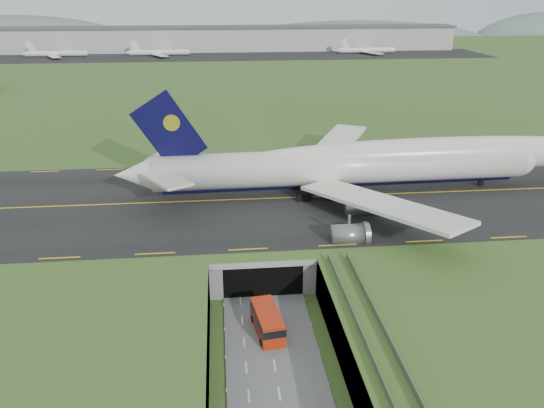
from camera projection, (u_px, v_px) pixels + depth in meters
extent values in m
plane|color=#3D6227|center=(268.00, 328.00, 72.59)|extent=(900.00, 900.00, 0.00)
cube|color=gray|center=(268.00, 310.00, 71.46)|extent=(800.00, 800.00, 6.00)
cube|color=slate|center=(274.00, 363.00, 65.63)|extent=(12.00, 75.00, 0.20)
cube|color=black|center=(252.00, 199.00, 100.74)|extent=(800.00, 44.00, 0.18)
cube|color=gray|center=(257.00, 233.00, 88.05)|extent=(16.00, 22.00, 1.00)
cube|color=gray|center=(216.00, 249.00, 88.33)|extent=(2.00, 22.00, 6.00)
cube|color=gray|center=(299.00, 245.00, 89.64)|extent=(2.00, 22.00, 6.00)
cube|color=black|center=(260.00, 264.00, 84.56)|extent=(12.00, 12.00, 5.00)
cube|color=#A8A8A3|center=(263.00, 265.00, 77.82)|extent=(17.00, 0.50, 0.80)
cube|color=#A8A8A3|center=(392.00, 381.00, 54.38)|extent=(3.00, 53.00, 0.50)
cube|color=gray|center=(379.00, 376.00, 53.97)|extent=(0.06, 53.00, 1.00)
cube|color=gray|center=(406.00, 374.00, 54.23)|extent=(0.06, 53.00, 1.00)
cylinder|color=#A8A8A3|center=(382.00, 387.00, 57.81)|extent=(0.90, 0.90, 5.60)
cylinder|color=#A8A8A3|center=(355.00, 323.00, 68.88)|extent=(0.90, 0.90, 5.60)
cylinder|color=white|center=(343.00, 166.00, 102.07)|extent=(72.38, 8.49, 6.80)
sphere|color=white|center=(518.00, 159.00, 106.25)|extent=(6.82, 6.82, 6.66)
cone|color=white|center=(134.00, 175.00, 97.53)|extent=(7.59, 6.63, 6.46)
ellipsoid|color=white|center=(440.00, 155.00, 103.76)|extent=(83.19, 8.20, 7.14)
ellipsoid|color=black|center=(514.00, 156.00, 105.81)|extent=(4.83, 3.09, 2.38)
cylinder|color=#090832|center=(342.00, 179.00, 103.07)|extent=(68.68, 4.47, 2.86)
cube|color=white|center=(333.00, 147.00, 118.35)|extent=(21.79, 31.50, 2.86)
cube|color=white|center=(171.00, 153.00, 105.00)|extent=(9.52, 12.60, 1.09)
cube|color=white|center=(380.00, 204.00, 87.08)|extent=(22.91, 31.06, 2.86)
cube|color=white|center=(166.00, 179.00, 90.34)|extent=(9.90, 12.54, 1.09)
cube|color=#090832|center=(169.00, 131.00, 95.34)|extent=(13.52, 0.95, 15.03)
cylinder|color=gold|center=(172.00, 122.00, 94.81)|extent=(2.99, 0.81, 2.97)
cylinder|color=slate|center=(333.00, 171.00, 113.08)|extent=(5.60, 3.63, 3.51)
cylinder|color=slate|center=(301.00, 157.00, 122.76)|extent=(5.60, 3.63, 3.51)
cylinder|color=slate|center=(360.00, 207.00, 94.51)|extent=(5.60, 3.63, 3.51)
cylinder|color=slate|center=(348.00, 235.00, 83.67)|extent=(5.60, 3.63, 3.51)
cylinder|color=black|center=(481.00, 183.00, 107.19)|extent=(1.18, 0.56, 1.17)
cube|color=black|center=(318.00, 190.00, 103.23)|extent=(6.55, 7.58, 1.49)
cube|color=#BA260C|center=(267.00, 322.00, 70.97)|extent=(4.11, 8.35, 3.20)
cube|color=black|center=(267.00, 318.00, 70.73)|extent=(4.19, 8.47, 1.07)
cube|color=black|center=(267.00, 330.00, 71.47)|extent=(3.82, 7.79, 0.53)
cylinder|color=black|center=(262.00, 343.00, 68.71)|extent=(0.51, 1.00, 0.96)
cylinder|color=black|center=(253.00, 320.00, 73.51)|extent=(0.51, 1.00, 0.96)
cylinder|color=black|center=(282.00, 339.00, 69.34)|extent=(0.51, 1.00, 0.96)
cylinder|color=black|center=(272.00, 317.00, 74.14)|extent=(0.51, 1.00, 0.96)
cube|color=#B2B2B2|center=(225.00, 39.00, 344.21)|extent=(300.00, 22.00, 15.00)
cube|color=#4C4C51|center=(224.00, 27.00, 341.40)|extent=(302.00, 24.00, 1.20)
cube|color=black|center=(226.00, 56.00, 319.30)|extent=(320.00, 50.00, 0.08)
cylinder|color=white|center=(56.00, 54.00, 313.72)|extent=(34.00, 3.20, 3.20)
cylinder|color=white|center=(159.00, 52.00, 319.40)|extent=(34.00, 3.20, 3.20)
cylinder|color=white|center=(367.00, 50.00, 331.43)|extent=(34.00, 3.20, 3.20)
ellipsoid|color=slate|center=(12.00, 49.00, 453.76)|extent=(220.00, 77.00, 56.00)
ellipsoid|color=slate|center=(355.00, 46.00, 481.95)|extent=(260.00, 91.00, 44.00)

